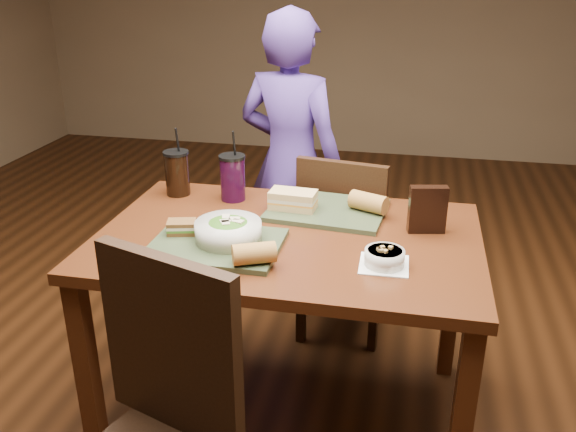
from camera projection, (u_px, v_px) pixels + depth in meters
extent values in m
plane|color=#381C0B|center=(288.00, 409.00, 2.38)|extent=(6.00, 6.00, 0.00)
cube|color=#48210E|center=(87.00, 374.00, 2.02)|extent=(0.06, 0.06, 0.71)
cube|color=#48210E|center=(461.00, 427.00, 1.79)|extent=(0.06, 0.06, 0.71)
cube|color=#48210E|center=(173.00, 269.00, 2.69)|extent=(0.06, 0.06, 0.71)
cube|color=#48210E|center=(452.00, 298.00, 2.46)|extent=(0.06, 0.06, 0.71)
cube|color=#48210E|center=(288.00, 240.00, 2.09)|extent=(1.30, 0.85, 0.04)
cube|color=black|center=(171.00, 345.00, 1.54)|extent=(0.41, 0.18, 0.50)
cube|color=black|center=(343.00, 249.00, 2.76)|extent=(0.44, 0.44, 0.04)
cube|color=black|center=(340.00, 214.00, 2.51)|extent=(0.38, 0.10, 0.45)
cube|color=black|center=(301.00, 304.00, 2.73)|extent=(0.04, 0.04, 0.39)
cube|color=black|center=(374.00, 312.00, 2.67)|extent=(0.04, 0.04, 0.39)
cube|color=black|center=(313.00, 270.00, 3.02)|extent=(0.04, 0.04, 0.39)
cube|color=black|center=(379.00, 277.00, 2.96)|extent=(0.04, 0.04, 0.39)
imported|color=#452C79|center=(291.00, 164.00, 2.90)|extent=(0.60, 0.47, 1.44)
cube|color=#313D25|center=(216.00, 245.00, 1.99)|extent=(0.42, 0.32, 0.02)
cube|color=#313D25|center=(327.00, 210.00, 2.26)|extent=(0.45, 0.36, 0.02)
cylinder|color=silver|center=(228.00, 231.00, 1.99)|extent=(0.22, 0.22, 0.06)
ellipsoid|color=#427219|center=(228.00, 228.00, 1.99)|extent=(0.18, 0.18, 0.05)
cube|color=beige|center=(226.00, 222.00, 1.97)|extent=(0.04, 0.04, 0.01)
cube|color=beige|center=(238.00, 222.00, 1.97)|extent=(0.04, 0.03, 0.01)
cube|color=beige|center=(226.00, 217.00, 2.01)|extent=(0.03, 0.04, 0.01)
cube|color=beige|center=(226.00, 223.00, 1.96)|extent=(0.04, 0.04, 0.01)
cube|color=beige|center=(234.00, 219.00, 1.99)|extent=(0.04, 0.03, 0.01)
cube|color=white|center=(384.00, 265.00, 1.88)|extent=(0.15, 0.15, 0.00)
cylinder|color=silver|center=(384.00, 257.00, 1.87)|extent=(0.12, 0.12, 0.05)
cylinder|color=black|center=(385.00, 252.00, 1.86)|extent=(0.11, 0.11, 0.01)
cube|color=#B28947|center=(380.00, 250.00, 1.85)|extent=(0.01, 0.01, 0.01)
cube|color=#B28947|center=(391.00, 248.00, 1.86)|extent=(0.02, 0.02, 0.01)
cube|color=#B28947|center=(381.00, 251.00, 1.84)|extent=(0.01, 0.01, 0.01)
cube|color=#B28947|center=(385.00, 251.00, 1.84)|extent=(0.02, 0.02, 0.01)
cube|color=#B28947|center=(382.00, 247.00, 1.86)|extent=(0.02, 0.02, 0.01)
cube|color=#B28947|center=(379.00, 250.00, 1.85)|extent=(0.02, 0.02, 0.01)
cube|color=#593819|center=(182.00, 231.00, 2.05)|extent=(0.11, 0.09, 0.01)
cube|color=#3F721E|center=(182.00, 228.00, 2.05)|extent=(0.11, 0.09, 0.01)
cube|color=beige|center=(182.00, 226.00, 2.04)|extent=(0.11, 0.09, 0.01)
cube|color=#593819|center=(181.00, 223.00, 2.04)|extent=(0.11, 0.09, 0.01)
cube|color=tan|center=(293.00, 205.00, 2.25)|extent=(0.18, 0.10, 0.02)
cube|color=orange|center=(293.00, 201.00, 2.25)|extent=(0.18, 0.10, 0.01)
cube|color=beige|center=(293.00, 199.00, 2.24)|extent=(0.18, 0.10, 0.01)
cube|color=tan|center=(293.00, 194.00, 2.24)|extent=(0.18, 0.10, 0.02)
cylinder|color=#AD7533|center=(254.00, 253.00, 1.84)|extent=(0.15, 0.11, 0.07)
cylinder|color=#AD7533|center=(369.00, 202.00, 2.22)|extent=(0.15, 0.12, 0.07)
cylinder|color=black|center=(177.00, 174.00, 2.41)|extent=(0.09, 0.09, 0.17)
cylinder|color=black|center=(176.00, 153.00, 2.38)|extent=(0.10, 0.10, 0.01)
cylinder|color=black|center=(177.00, 141.00, 2.36)|extent=(0.01, 0.03, 0.11)
cylinder|color=black|center=(233.00, 179.00, 2.36)|extent=(0.10, 0.10, 0.17)
cylinder|color=black|center=(232.00, 157.00, 2.33)|extent=(0.10, 0.10, 0.01)
cylinder|color=black|center=(234.00, 145.00, 2.30)|extent=(0.01, 0.03, 0.11)
cube|color=black|center=(427.00, 210.00, 2.08)|extent=(0.13, 0.06, 0.17)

